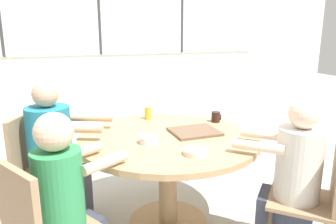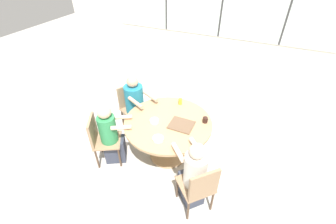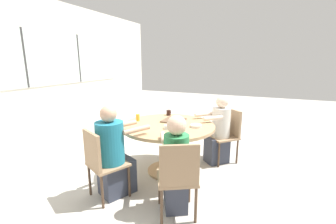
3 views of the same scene
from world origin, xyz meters
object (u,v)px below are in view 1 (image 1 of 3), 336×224
chair_for_woman_green_shirt (35,160)px  bowl_cereal (196,152)px  person_man_teal_shirt (291,187)px  coffee_mug (216,117)px  chair_for_man_teal_shirt (319,191)px  person_man_blue_shirt (66,212)px  juice_glass (148,113)px  person_woman_green_shirt (56,161)px  bowl_white_shallow (149,140)px

chair_for_woman_green_shirt → bowl_cereal: 1.30m
person_man_teal_shirt → bowl_cereal: size_ratio=7.00×
coffee_mug → chair_for_man_teal_shirt: bearing=-76.3°
coffee_mug → bowl_cereal: 0.77m
person_man_blue_shirt → bowl_cereal: bearing=62.3°
juice_glass → chair_for_man_teal_shirt: bearing=-59.0°
person_woman_green_shirt → chair_for_man_teal_shirt: bearing=79.4°
chair_for_woman_green_shirt → person_man_teal_shirt: (1.55, -1.04, -0.01)m
chair_for_woman_green_shirt → coffee_mug: bearing=106.1°
juice_glass → bowl_white_shallow: 0.62m
chair_for_woman_green_shirt → bowl_white_shallow: chair_for_woman_green_shirt is taller
person_man_teal_shirt → bowl_white_shallow: 0.98m
juice_glass → person_man_teal_shirt: bearing=-60.9°
chair_for_woman_green_shirt → person_man_blue_shirt: size_ratio=0.79×
person_woman_green_shirt → bowl_white_shallow: (0.60, -0.46, 0.25)m
person_man_teal_shirt → coffee_mug: person_man_teal_shirt is taller
person_woman_green_shirt → coffee_mug: bearing=108.1°
chair_for_man_teal_shirt → person_man_blue_shirt: person_man_blue_shirt is taller
coffee_mug → person_woman_green_shirt: bearing=173.1°
chair_for_man_teal_shirt → bowl_cereal: 0.81m
person_man_blue_shirt → coffee_mug: person_man_blue_shirt is taller
coffee_mug → bowl_cereal: coffee_mug is taller
chair_for_man_teal_shirt → person_man_teal_shirt: person_man_teal_shirt is taller
chair_for_man_teal_shirt → coffee_mug: bearing=58.2°
person_woman_green_shirt → bowl_white_shallow: size_ratio=8.66×
chair_for_woman_green_shirt → person_man_blue_shirt: bearing=36.6°
person_woman_green_shirt → bowl_cereal: (0.81, -0.77, 0.24)m
bowl_cereal → bowl_white_shallow: bearing=124.4°
chair_for_woman_green_shirt → person_man_teal_shirt: size_ratio=0.78×
chair_for_man_teal_shirt → person_man_teal_shirt: size_ratio=0.78×
coffee_mug → juice_glass: size_ratio=0.83×
person_man_blue_shirt → juice_glass: (0.76, 0.91, 0.27)m
person_man_teal_shirt → chair_for_woman_green_shirt: bearing=100.6°
chair_for_man_teal_shirt → person_man_blue_shirt: (-1.49, 0.30, -0.00)m
person_man_teal_shirt → bowl_white_shallow: size_ratio=8.40×
juice_glass → bowl_white_shallow: bearing=-107.2°
juice_glass → person_man_blue_shirt: bearing=-129.8°
chair_for_woman_green_shirt → person_woman_green_shirt: size_ratio=0.76×
person_woman_green_shirt → juice_glass: bearing=124.4°
person_woman_green_shirt → juice_glass: 0.84m
person_woman_green_shirt → person_man_blue_shirt: (0.02, -0.79, 0.00)m
person_man_teal_shirt → chair_for_man_teal_shirt: bearing=-90.0°
chair_for_woman_green_shirt → chair_for_man_teal_shirt: 2.03m
person_man_teal_shirt → coffee_mug: 0.86m
person_man_blue_shirt → chair_for_woman_green_shirt: bearing=162.4°
person_man_blue_shirt → coffee_mug: size_ratio=12.20×
person_man_blue_shirt → coffee_mug: 1.44m
person_woman_green_shirt → person_man_blue_shirt: 0.79m
bowl_white_shallow → person_woman_green_shirt: bearing=142.6°
coffee_mug → bowl_cereal: (-0.47, -0.61, -0.03)m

